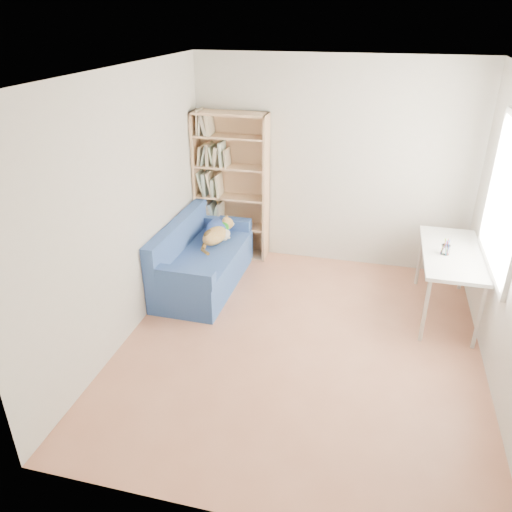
# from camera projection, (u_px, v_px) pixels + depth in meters

# --- Properties ---
(ground) EXTENTS (4.00, 4.00, 0.00)m
(ground) POSITION_uv_depth(u_px,v_px,m) (300.00, 344.00, 5.04)
(ground) COLOR #AA684D
(ground) RESTS_ON ground
(room_shell) EXTENTS (3.54, 4.04, 2.62)m
(room_shell) POSITION_uv_depth(u_px,v_px,m) (320.00, 190.00, 4.32)
(room_shell) COLOR silver
(room_shell) RESTS_ON ground
(sofa) EXTENTS (0.81, 1.65, 0.81)m
(sofa) POSITION_uv_depth(u_px,v_px,m) (202.00, 260.00, 6.04)
(sofa) COLOR navy
(sofa) RESTS_ON ground
(bookshelf) EXTENTS (0.96, 0.30, 1.92)m
(bookshelf) POSITION_uv_depth(u_px,v_px,m) (232.00, 193.00, 6.52)
(bookshelf) COLOR tan
(bookshelf) RESTS_ON ground
(desk) EXTENTS (0.60, 1.32, 0.75)m
(desk) POSITION_uv_depth(u_px,v_px,m) (452.00, 257.00, 5.27)
(desk) COLOR white
(desk) RESTS_ON ground
(pen_cup) EXTENTS (0.09, 0.09, 0.17)m
(pen_cup) POSITION_uv_depth(u_px,v_px,m) (446.00, 249.00, 5.17)
(pen_cup) COLOR white
(pen_cup) RESTS_ON desk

